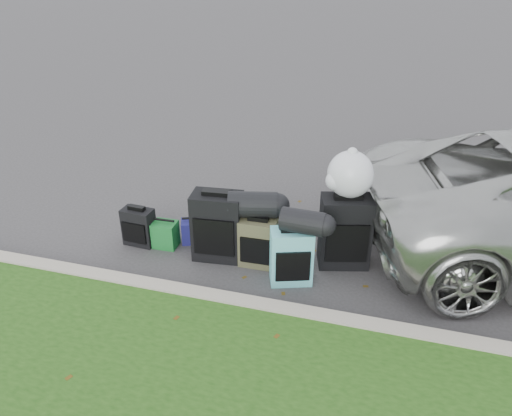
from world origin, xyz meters
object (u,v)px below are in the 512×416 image
(suitcase_small_black, at_px, (139,227))
(suitcase_olive, at_px, (258,242))
(suitcase_large_black_left, at_px, (218,226))
(suitcase_teal, at_px, (291,256))
(tote_green, at_px, (165,234))
(tote_navy, at_px, (193,231))
(suitcase_large_black_right, at_px, (345,232))

(suitcase_small_black, distance_m, suitcase_olive, 1.54)
(suitcase_small_black, xyz_separation_m, suitcase_large_black_left, (1.04, -0.00, 0.17))
(suitcase_small_black, xyz_separation_m, suitcase_teal, (1.97, -0.25, 0.08))
(tote_green, bearing_deg, tote_navy, 32.98)
(suitcase_teal, distance_m, suitcase_large_black_right, 0.73)
(suitcase_large_black_right, height_order, tote_green, suitcase_large_black_right)
(suitcase_small_black, relative_size, suitcase_teal, 0.74)
(suitcase_olive, xyz_separation_m, suitcase_large_black_right, (0.94, 0.28, 0.14))
(suitcase_large_black_left, xyz_separation_m, tote_green, (-0.70, 0.04, -0.25))
(tote_navy, bearing_deg, suitcase_teal, -41.60)
(suitcase_large_black_right, distance_m, tote_navy, 1.89)
(suitcase_teal, bearing_deg, suitcase_large_black_left, 145.68)
(suitcase_large_black_left, distance_m, suitcase_olive, 0.51)
(suitcase_large_black_right, xyz_separation_m, tote_green, (-2.15, -0.22, -0.26))
(suitcase_teal, xyz_separation_m, tote_green, (-1.64, 0.28, -0.16))
(suitcase_large_black_left, bearing_deg, tote_navy, 145.39)
(suitcase_olive, relative_size, tote_green, 1.78)
(suitcase_small_black, bearing_deg, tote_green, 9.08)
(suitcase_small_black, relative_size, suitcase_olive, 0.82)
(suitcase_olive, relative_size, suitcase_teal, 0.91)
(suitcase_large_black_left, bearing_deg, suitcase_olive, -8.20)
(suitcase_teal, distance_m, tote_navy, 1.45)
(suitcase_olive, bearing_deg, suitcase_small_black, 177.54)
(suitcase_small_black, relative_size, tote_navy, 1.63)
(suitcase_small_black, relative_size, suitcase_large_black_right, 0.56)
(suitcase_teal, xyz_separation_m, tote_navy, (-1.36, 0.48, -0.17))
(suitcase_small_black, relative_size, suitcase_large_black_left, 0.58)
(suitcase_large_black_left, xyz_separation_m, suitcase_olive, (0.50, -0.02, -0.12))
(suitcase_olive, height_order, suitcase_teal, suitcase_teal)
(tote_navy, bearing_deg, suitcase_small_black, 178.21)
(suitcase_small_black, bearing_deg, suitcase_teal, -3.86)
(suitcase_small_black, xyz_separation_m, tote_navy, (0.61, 0.23, -0.09))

